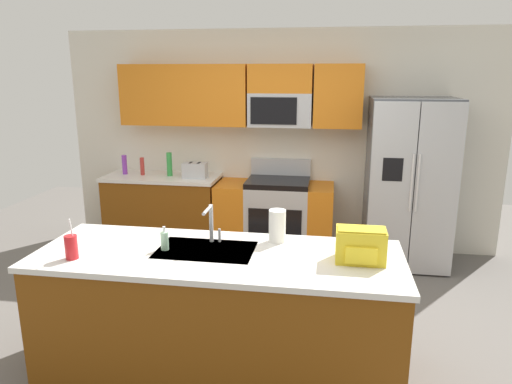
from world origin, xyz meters
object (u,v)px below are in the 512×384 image
object	(u,v)px
refrigerator	(408,183)
soap_dispenser	(165,240)
backpack	(361,245)
toaster	(195,170)
range_oven	(275,217)
drink_cup_red	(71,247)
paper_towel_roll	(277,226)
pepper_mill	(142,166)
bottle_green	(169,164)
bottle_purple	(125,165)
sink_faucet	(211,221)

from	to	relation	value
refrigerator	soap_dispenser	xyz separation A→B (m)	(-1.98, -2.27, 0.04)
refrigerator	backpack	size ratio (longest dim) A/B	5.78
toaster	range_oven	bearing A→B (deg)	3.18
drink_cup_red	paper_towel_roll	xyz separation A→B (m)	(1.31, 0.54, 0.04)
pepper_mill	soap_dispenser	size ratio (longest dim) A/B	1.25
toaster	soap_dispenser	distance (m)	2.34
range_oven	bottle_green	bearing A→B (deg)	179.78
refrigerator	paper_towel_roll	bearing A→B (deg)	-121.56
drink_cup_red	range_oven	bearing A→B (deg)	68.04
toaster	bottle_purple	world-z (taller)	bottle_purple
sink_faucet	soap_dispenser	bearing A→B (deg)	-147.18
paper_towel_roll	backpack	size ratio (longest dim) A/B	0.75
refrigerator	drink_cup_red	distance (m)	3.58
bottle_green	bottle_purple	size ratio (longest dim) A/B	1.21
toaster	sink_faucet	world-z (taller)	sink_faucet
bottle_green	soap_dispenser	world-z (taller)	bottle_green
range_oven	backpack	world-z (taller)	backpack
toaster	paper_towel_roll	xyz separation A→B (m)	(1.21, -2.00, 0.03)
toaster	bottle_green	distance (m)	0.34
soap_dispenser	sink_faucet	bearing A→B (deg)	32.82
paper_towel_roll	pepper_mill	bearing A→B (deg)	132.50
bottle_purple	paper_towel_roll	world-z (taller)	paper_towel_roll
soap_dispenser	paper_towel_roll	xyz separation A→B (m)	(0.76, 0.29, 0.05)
bottle_green	sink_faucet	size ratio (longest dim) A/B	1.00
pepper_mill	drink_cup_red	size ratio (longest dim) A/B	0.76
toaster	paper_towel_roll	bearing A→B (deg)	-58.91
toaster	pepper_mill	world-z (taller)	pepper_mill
toaster	soap_dispenser	size ratio (longest dim) A/B	1.65
bottle_purple	soap_dispenser	world-z (taller)	bottle_purple
refrigerator	drink_cup_red	bearing A→B (deg)	-135.04
refrigerator	sink_faucet	size ratio (longest dim) A/B	6.56
backpack	range_oven	bearing A→B (deg)	109.83
bottle_green	soap_dispenser	size ratio (longest dim) A/B	1.66
sink_faucet	backpack	size ratio (longest dim) A/B	0.88
paper_towel_roll	range_oven	bearing A→B (deg)	97.33
bottle_purple	toaster	bearing A→B (deg)	-4.05
range_oven	drink_cup_red	bearing A→B (deg)	-111.96
range_oven	drink_cup_red	xyz separation A→B (m)	(-1.05, -2.60, 0.54)
pepper_mill	backpack	size ratio (longest dim) A/B	0.67
soap_dispenser	bottle_purple	bearing A→B (deg)	119.93
sink_faucet	paper_towel_roll	distance (m)	0.48
refrigerator	sink_faucet	xyz separation A→B (m)	(-1.69, -2.09, 0.14)
pepper_mill	backpack	bearing A→B (deg)	-43.56
soap_dispenser	toaster	bearing A→B (deg)	101.11
range_oven	sink_faucet	world-z (taller)	sink_faucet
soap_dispenser	pepper_mill	bearing A→B (deg)	115.64
pepper_mill	drink_cup_red	xyz separation A→B (m)	(0.57, -2.60, -0.02)
range_oven	bottle_green	distance (m)	1.41
bottle_green	drink_cup_red	bearing A→B (deg)	-85.01
range_oven	paper_towel_roll	world-z (taller)	paper_towel_roll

